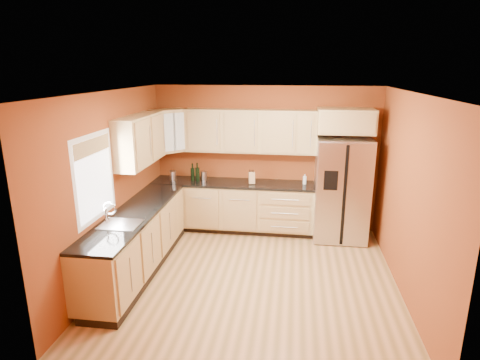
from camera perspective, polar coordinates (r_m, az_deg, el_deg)
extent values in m
plane|color=olive|center=(5.91, 1.79, -13.69)|extent=(4.00, 4.00, 0.00)
plane|color=silver|center=(5.15, 2.04, 12.38)|extent=(4.00, 4.00, 0.00)
cube|color=brown|center=(7.32, 3.57, 3.05)|extent=(4.00, 0.04, 2.60)
cube|color=brown|center=(3.54, -1.59, -11.11)|extent=(4.00, 0.04, 2.60)
cube|color=brown|center=(5.93, -17.69, -0.70)|extent=(0.04, 4.00, 2.60)
cube|color=brown|center=(5.56, 22.88, -2.28)|extent=(0.04, 4.00, 2.60)
cube|color=tan|center=(7.33, -1.03, -3.90)|extent=(2.90, 0.60, 0.88)
cube|color=tan|center=(6.10, -14.45, -8.59)|extent=(0.60, 2.80, 0.88)
cube|color=black|center=(7.18, -1.06, -0.46)|extent=(2.90, 0.62, 0.04)
cube|color=black|center=(5.93, -14.66, -4.54)|extent=(0.62, 2.80, 0.04)
cube|color=tan|center=(7.08, 1.50, 6.98)|extent=(2.30, 0.33, 0.75)
cube|color=tan|center=(6.40, -13.99, 5.58)|extent=(0.33, 1.35, 0.75)
cube|color=tan|center=(7.22, -10.01, 6.91)|extent=(0.67, 0.67, 0.75)
cube|color=tan|center=(6.92, 14.80, 8.15)|extent=(0.92, 0.60, 0.40)
cube|color=#BCBDC1|center=(7.08, 14.22, -1.26)|extent=(0.90, 0.75, 1.78)
cube|color=white|center=(5.43, -19.94, 0.36)|extent=(0.03, 0.90, 1.00)
cylinder|color=#BCBDC1|center=(7.35, -9.51, 0.60)|extent=(0.12, 0.12, 0.18)
cylinder|color=#BCBDC1|center=(7.29, -5.14, 0.59)|extent=(0.13, 0.13, 0.17)
cube|color=#AB8053|center=(7.06, 1.69, 0.30)|extent=(0.12, 0.11, 0.21)
cylinder|color=white|center=(7.12, 9.19, 0.12)|extent=(0.07, 0.07, 0.18)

